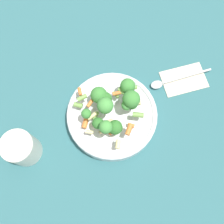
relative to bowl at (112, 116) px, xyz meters
The scene contains 6 objects.
ground_plane 0.02m from the bowl, ahead, with size 3.00×3.00×0.00m, color #2D6066.
bowl is the anchor object (origin of this frame).
pasta_salad 0.07m from the bowl, 32.51° to the left, with size 0.19×0.19×0.09m.
cup 0.26m from the bowl, 146.14° to the left, with size 0.09×0.09×0.10m.
napkin 0.25m from the bowl, 26.88° to the right, with size 0.16×0.15×0.01m.
spoon 0.21m from the bowl, 22.99° to the right, with size 0.16×0.13×0.01m.
Camera 1 is at (-0.18, -0.12, 0.73)m, focal length 42.00 mm.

